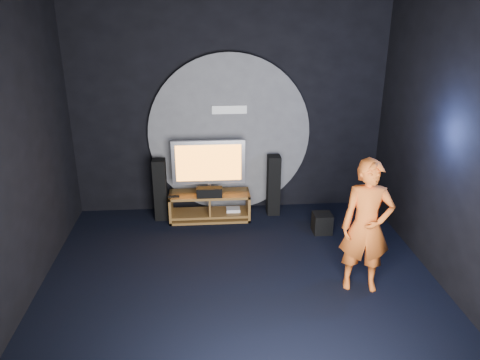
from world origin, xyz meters
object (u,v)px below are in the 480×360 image
object	(u,v)px
tower_speaker_right	(273,185)
player	(366,227)
media_console	(210,208)
tower_speaker_left	(160,190)
subwoofer	(322,223)
tv	(209,164)

from	to	relation	value
tower_speaker_right	player	bearing A→B (deg)	-70.46
media_console	tower_speaker_left	distance (m)	0.85
media_console	subwoofer	world-z (taller)	media_console
tower_speaker_left	subwoofer	size ratio (longest dim) A/B	3.29
tower_speaker_left	player	xyz separation A→B (m)	(2.61, -2.15, 0.33)
media_console	tv	world-z (taller)	tv
media_console	tv	bearing A→B (deg)	96.41
subwoofer	player	world-z (taller)	player
tower_speaker_left	subwoofer	world-z (taller)	tower_speaker_left
tower_speaker_right	player	size ratio (longest dim) A/B	0.60
media_console	tower_speaker_left	xyz separation A→B (m)	(-0.79, 0.08, 0.31)
tower_speaker_left	subwoofer	xyz separation A→B (m)	(2.48, -0.68, -0.35)
media_console	subwoofer	bearing A→B (deg)	-19.65
tv	tower_speaker_left	bearing A→B (deg)	179.22
tv	subwoofer	xyz separation A→B (m)	(1.70, -0.67, -0.76)
media_console	player	size ratio (longest dim) A/B	0.77
media_console	tower_speaker_left	size ratio (longest dim) A/B	1.28
tv	media_console	bearing A→B (deg)	-83.59
tv	player	bearing A→B (deg)	-49.47
tv	player	distance (m)	2.82
tv	subwoofer	size ratio (longest dim) A/B	3.76
media_console	subwoofer	distance (m)	1.80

